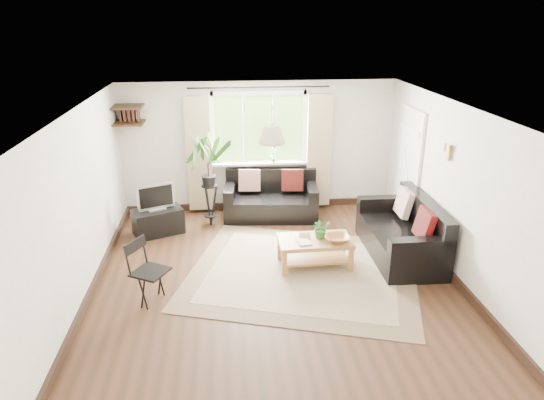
{
  "coord_description": "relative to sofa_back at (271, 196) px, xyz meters",
  "views": [
    {
      "loc": [
        -0.65,
        -5.93,
        3.51
      ],
      "look_at": [
        0.0,
        0.4,
        1.05
      ],
      "focal_mm": 32.0,
      "sensor_mm": 36.0,
      "label": 1
    }
  ],
  "objects": [
    {
      "name": "rug",
      "position": [
        0.25,
        -2.11,
        -0.38
      ],
      "size": [
        3.86,
        3.55,
        0.02
      ],
      "primitive_type": "cube",
      "rotation": [
        0.0,
        0.0,
        -0.3
      ],
      "color": "beige",
      "rests_on": "floor"
    },
    {
      "name": "corner_shelf",
      "position": [
        -2.42,
        0.23,
        1.5
      ],
      "size": [
        0.5,
        0.5,
        0.34
      ],
      "primitive_type": null,
      "color": "black",
      "rests_on": "wall_back"
    },
    {
      "name": "book_b",
      "position": [
        0.24,
        -1.82,
        0.05
      ],
      "size": [
        0.19,
        0.23,
        0.02
      ],
      "primitive_type": "imported",
      "rotation": [
        0.0,
        0.0,
        -0.19
      ],
      "color": "brown",
      "rests_on": "coffee_table"
    },
    {
      "name": "door",
      "position": [
        2.3,
        -0.57,
        0.61
      ],
      "size": [
        0.06,
        0.96,
        2.06
      ],
      "primitive_type": "cube",
      "color": "silver",
      "rests_on": "wall_right"
    },
    {
      "name": "wall_back",
      "position": [
        -0.17,
        0.48,
        0.81
      ],
      "size": [
        5.0,
        0.02,
        2.4
      ],
      "primitive_type": "cube",
      "color": "silver",
      "rests_on": "floor"
    },
    {
      "name": "pendant_lamp",
      "position": [
        -0.17,
        -1.87,
        1.66
      ],
      "size": [
        0.36,
        0.36,
        0.54
      ],
      "primitive_type": null,
      "color": "beige",
      "rests_on": "ceiling"
    },
    {
      "name": "folding_chair",
      "position": [
        -1.81,
        -2.66,
        0.03
      ],
      "size": [
        0.6,
        0.6,
        0.85
      ],
      "primitive_type": null,
      "rotation": [
        0.0,
        0.0,
        1.06
      ],
      "color": "black",
      "rests_on": "floor"
    },
    {
      "name": "coffee_table",
      "position": [
        0.45,
        -1.93,
        -0.18
      ],
      "size": [
        1.08,
        0.6,
        0.44
      ],
      "primitive_type": null,
      "rotation": [
        0.0,
        0.0,
        0.01
      ],
      "color": "brown",
      "rests_on": "floor"
    },
    {
      "name": "tv",
      "position": [
        -1.98,
        -0.53,
        0.27
      ],
      "size": [
        0.65,
        0.43,
        0.47
      ],
      "primitive_type": null,
      "rotation": [
        0.0,
        0.0,
        0.4
      ],
      "color": "#A5A5AA",
      "rests_on": "tv_stand"
    },
    {
      "name": "window",
      "position": [
        -0.17,
        0.44,
        1.16
      ],
      "size": [
        2.5,
        0.16,
        2.16
      ],
      "primitive_type": null,
      "color": "white",
      "rests_on": "wall_back"
    },
    {
      "name": "book_a",
      "position": [
        0.18,
        -2.03,
        0.05
      ],
      "size": [
        0.22,
        0.27,
        0.02
      ],
      "primitive_type": "imported",
      "rotation": [
        0.0,
        0.0,
        0.19
      ],
      "color": "silver",
      "rests_on": "coffee_table"
    },
    {
      "name": "sofa_back",
      "position": [
        0.0,
        0.0,
        0.0
      ],
      "size": [
        1.75,
        1.0,
        0.79
      ],
      "primitive_type": null,
      "rotation": [
        0.0,
        0.0,
        -0.1
      ],
      "color": "black",
      "rests_on": "floor"
    },
    {
      "name": "sill_plant",
      "position": [
        0.08,
        0.36,
        0.67
      ],
      "size": [
        0.14,
        0.1,
        0.27
      ],
      "primitive_type": "imported",
      "color": "#2D6023",
      "rests_on": "window"
    },
    {
      "name": "tv_stand",
      "position": [
        -1.98,
        -0.53,
        -0.18
      ],
      "size": [
        0.91,
        0.73,
        0.43
      ],
      "primitive_type": "cube",
      "rotation": [
        0.0,
        0.0,
        0.4
      ],
      "color": "black",
      "rests_on": "floor"
    },
    {
      "name": "table_plant",
      "position": [
        0.55,
        -1.88,
        0.19
      ],
      "size": [
        0.29,
        0.26,
        0.3
      ],
      "primitive_type": "imported",
      "rotation": [
        0.0,
        0.0,
        0.09
      ],
      "color": "#295F26",
      "rests_on": "coffee_table"
    },
    {
      "name": "wall_right",
      "position": [
        2.33,
        -2.27,
        0.81
      ],
      "size": [
        0.02,
        5.5,
        2.4
      ],
      "primitive_type": "cube",
      "color": "silver",
      "rests_on": "floor"
    },
    {
      "name": "wall_sconce",
      "position": [
        2.26,
        -1.97,
        1.35
      ],
      "size": [
        0.12,
        0.12,
        0.28
      ],
      "primitive_type": null,
      "color": "beige",
      "rests_on": "wall_right"
    },
    {
      "name": "wall_left",
      "position": [
        -2.67,
        -2.27,
        0.81
      ],
      "size": [
        0.02,
        5.5,
        2.4
      ],
      "primitive_type": "cube",
      "color": "silver",
      "rests_on": "floor"
    },
    {
      "name": "palm_stand",
      "position": [
        -1.1,
        -0.26,
        0.41
      ],
      "size": [
        0.8,
        0.8,
        1.61
      ],
      "primitive_type": null,
      "rotation": [
        0.0,
        0.0,
        -0.33
      ],
      "color": "black",
      "rests_on": "floor"
    },
    {
      "name": "ceiling",
      "position": [
        -0.17,
        -2.27,
        2.01
      ],
      "size": [
        5.5,
        5.5,
        0.0
      ],
      "primitive_type": "plane",
      "rotation": [
        3.14,
        0.0,
        0.0
      ],
      "color": "white",
      "rests_on": "floor"
    },
    {
      "name": "floor",
      "position": [
        -0.17,
        -2.27,
        -0.39
      ],
      "size": [
        5.5,
        5.5,
        0.0
      ],
      "primitive_type": "plane",
      "color": "#311E10",
      "rests_on": "ground"
    },
    {
      "name": "bowl",
      "position": [
        0.76,
        -2.02,
        0.08
      ],
      "size": [
        0.35,
        0.35,
        0.08
      ],
      "primitive_type": "imported",
      "rotation": [
        0.0,
        0.0,
        -0.05
      ],
      "color": "#A36738",
      "rests_on": "coffee_table"
    },
    {
      "name": "sofa_right",
      "position": [
        1.82,
        -1.72,
        0.03
      ],
      "size": [
        1.82,
        0.92,
        0.85
      ],
      "primitive_type": null,
      "rotation": [
        0.0,
        0.0,
        -1.58
      ],
      "color": "black",
      "rests_on": "floor"
    },
    {
      "name": "wall_front",
      "position": [
        -0.17,
        -5.02,
        0.81
      ],
      "size": [
        5.0,
        0.02,
        2.4
      ],
      "primitive_type": "cube",
      "color": "silver",
      "rests_on": "floor"
    }
  ]
}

